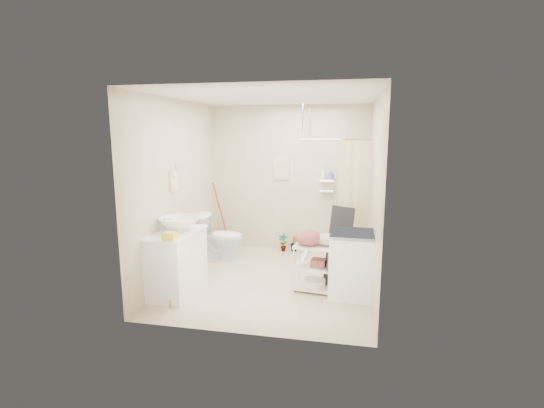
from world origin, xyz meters
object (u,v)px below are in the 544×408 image
at_px(laundry_rack, 315,264).
at_px(washing_machine, 352,264).
at_px(toilet, 220,237).
at_px(vanity, 177,262).

bearing_deg(laundry_rack, washing_machine, 3.87).
bearing_deg(washing_machine, toilet, 155.65).
xyz_separation_m(toilet, laundry_rack, (1.69, -1.02, -0.01)).
height_order(washing_machine, laundry_rack, washing_machine).
distance_m(toilet, laundry_rack, 1.97).
relative_size(toilet, laundry_rack, 1.02).
relative_size(vanity, toilet, 1.21).
distance_m(toilet, washing_machine, 2.42).
bearing_deg(vanity, laundry_rack, 14.60).
height_order(vanity, washing_machine, washing_machine).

